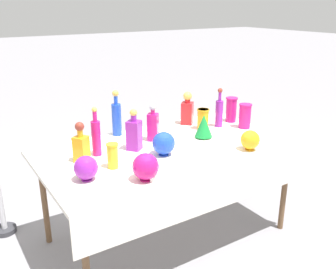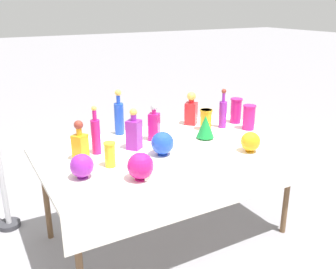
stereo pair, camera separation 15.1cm
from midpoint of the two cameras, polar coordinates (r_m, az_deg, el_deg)
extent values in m
plane|color=gray|center=(3.14, -1.42, -14.98)|extent=(40.00, 40.00, 0.00)
cube|color=white|center=(2.79, -1.55, -2.24)|extent=(1.88, 1.06, 0.03)
cube|color=white|center=(2.44, 5.05, -8.77)|extent=(1.88, 0.01, 0.27)
cylinder|color=brown|center=(2.33, -14.34, -18.45)|extent=(0.04, 0.04, 0.73)
cylinder|color=brown|center=(3.15, 16.01, -7.96)|extent=(0.04, 0.04, 0.73)
cylinder|color=brown|center=(3.04, -19.71, -9.45)|extent=(0.04, 0.04, 0.73)
cylinder|color=brown|center=(3.70, 6.17, -3.05)|extent=(0.04, 0.04, 0.73)
cylinder|color=#C61972|center=(2.66, -12.48, -0.61)|extent=(0.06, 0.06, 0.25)
cylinder|color=#C61972|center=(2.61, -12.73, 2.70)|extent=(0.03, 0.03, 0.07)
sphere|color=gold|center=(2.60, -12.81, 3.71)|extent=(0.04, 0.04, 0.04)
cylinder|color=purple|center=(3.23, 6.47, 3.14)|extent=(0.06, 0.06, 0.23)
cylinder|color=purple|center=(3.20, 6.57, 5.78)|extent=(0.03, 0.03, 0.08)
sphere|color=maroon|center=(3.18, 6.60, 6.67)|extent=(0.04, 0.04, 0.04)
cylinder|color=blue|center=(3.04, -9.24, 2.22)|extent=(0.08, 0.08, 0.26)
cylinder|color=blue|center=(2.99, -9.41, 5.24)|extent=(0.03, 0.03, 0.07)
sphere|color=gold|center=(2.98, -9.46, 6.19)|extent=(0.05, 0.05, 0.05)
cube|color=orange|center=(2.58, -14.70, -2.22)|extent=(0.12, 0.12, 0.18)
cylinder|color=orange|center=(2.54, -14.92, 0.21)|extent=(0.04, 0.04, 0.05)
sphere|color=maroon|center=(2.53, -15.01, 1.17)|extent=(0.06, 0.06, 0.06)
cube|color=#C61972|center=(2.89, -3.80, 1.11)|extent=(0.11, 0.11, 0.21)
cylinder|color=#C61972|center=(2.86, -3.85, 3.49)|extent=(0.03, 0.03, 0.04)
sphere|color=#B2B2B7|center=(2.85, -3.87, 4.13)|extent=(0.05, 0.05, 0.05)
cube|color=purple|center=(2.72, -6.76, -0.16)|extent=(0.13, 0.13, 0.22)
cylinder|color=purple|center=(2.68, -6.87, 2.50)|extent=(0.04, 0.04, 0.05)
sphere|color=gold|center=(2.67, -6.91, 3.31)|extent=(0.05, 0.05, 0.05)
cube|color=red|center=(3.29, 1.64, 3.25)|extent=(0.14, 0.14, 0.19)
cylinder|color=red|center=(3.26, 1.66, 5.18)|extent=(0.05, 0.05, 0.04)
sphere|color=gold|center=(3.25, 1.67, 5.87)|extent=(0.08, 0.08, 0.08)
cylinder|color=#C61972|center=(3.23, 10.34, 2.77)|extent=(0.10, 0.10, 0.21)
cylinder|color=#C61972|center=(3.21, 10.44, 4.46)|extent=(0.11, 0.11, 0.01)
cylinder|color=yellow|center=(2.45, -10.19, -3.24)|extent=(0.07, 0.07, 0.17)
cylinder|color=yellow|center=(2.42, -10.30, -1.53)|extent=(0.08, 0.08, 0.01)
cylinder|color=#C61972|center=(3.39, 8.35, 3.75)|extent=(0.09, 0.09, 0.22)
cylinder|color=#C61972|center=(3.36, 8.44, 5.47)|extent=(0.11, 0.11, 0.01)
cylinder|color=orange|center=(3.15, 3.98, 2.32)|extent=(0.09, 0.09, 0.18)
cylinder|color=orange|center=(3.13, 4.01, 3.76)|extent=(0.10, 0.10, 0.01)
cylinder|color=#198C38|center=(2.98, 3.98, -0.37)|extent=(0.07, 0.07, 0.01)
cone|color=#198C38|center=(2.95, 4.02, 1.34)|extent=(0.14, 0.14, 0.18)
cylinder|color=#C61972|center=(2.29, -5.29, -6.85)|extent=(0.07, 0.07, 0.01)
sphere|color=#C61972|center=(2.25, -5.35, -4.90)|extent=(0.16, 0.16, 0.16)
cylinder|color=orange|center=(2.78, 10.79, -2.25)|extent=(0.06, 0.06, 0.01)
sphere|color=orange|center=(2.75, 10.88, -0.81)|extent=(0.14, 0.14, 0.14)
cylinder|color=purple|center=(2.35, -14.09, -6.66)|extent=(0.07, 0.07, 0.01)
sphere|color=purple|center=(2.32, -14.24, -4.95)|extent=(0.15, 0.15, 0.15)
cylinder|color=blue|center=(2.64, -2.29, -3.06)|extent=(0.07, 0.07, 0.01)
sphere|color=blue|center=(2.61, -2.31, -1.35)|extent=(0.16, 0.16, 0.16)
cube|color=white|center=(2.81, 14.95, -2.02)|extent=(0.05, 0.02, 0.04)
cube|color=white|center=(2.26, -3.97, -6.65)|extent=(0.06, 0.03, 0.04)
cylinder|color=#333338|center=(3.46, -24.77, -13.07)|extent=(0.18, 0.18, 0.04)
camera|label=1|loc=(0.08, -91.57, -0.55)|focal=40.00mm
camera|label=2|loc=(0.08, 88.43, 0.55)|focal=40.00mm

